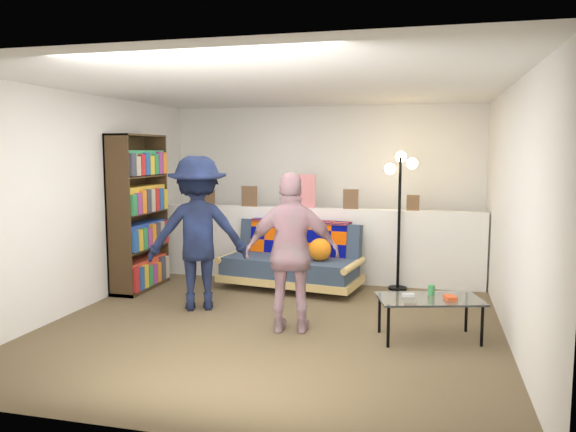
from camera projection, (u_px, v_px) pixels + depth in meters
The scene contains 10 objects.
ground at pixel (279, 319), 5.91m from camera, with size 5.00×5.00×0.00m, color brown.
room_shell at pixel (290, 159), 6.17m from camera, with size 4.60×5.05×2.45m.
half_wall_ledge at pixel (314, 245), 7.58m from camera, with size 4.45×0.15×1.00m, color silver.
ledge_decor at pixel (297, 195), 7.54m from camera, with size 2.97×0.02×0.45m.
futon_sofa at pixel (293, 261), 7.21m from camera, with size 1.87×1.09×0.76m.
bookshelf at pixel (139, 218), 7.13m from camera, with size 0.33×0.98×1.97m.
coffee_table at pixel (430, 301), 5.24m from camera, with size 1.05×0.76×0.49m.
floor_lamp at pixel (400, 192), 7.05m from camera, with size 0.41×0.33×1.76m.
person_left at pixel (198, 233), 6.23m from camera, with size 1.10×0.63×1.71m, color black.
person_right at pixel (292, 253), 5.43m from camera, with size 0.91×0.38×1.56m, color pink.
Camera 1 is at (1.51, -5.54, 1.77)m, focal length 35.00 mm.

